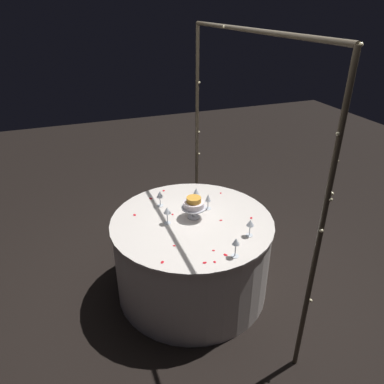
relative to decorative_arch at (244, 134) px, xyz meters
The scene contains 25 objects.
ground_plane 1.60m from the decorative_arch, 90.17° to the right, with size 12.00×12.00×0.00m, color black.
decorative_arch is the anchor object (origin of this frame).
main_table 1.23m from the decorative_arch, 90.17° to the right, with size 1.46×1.46×0.79m.
tiered_cake 0.75m from the decorative_arch, 94.79° to the right, with size 0.22×0.22×0.20m.
wine_glass_0 0.75m from the decorative_arch, 14.23° to the right, with size 0.06×0.06×0.15m.
wine_glass_1 0.70m from the decorative_arch, 118.02° to the right, with size 0.06×0.06×0.15m.
wine_glass_2 0.97m from the decorative_arch, 117.76° to the right, with size 0.06×0.06×0.16m.
wine_glass_3 0.77m from the decorative_arch, 133.03° to the right, with size 0.06×0.06×0.15m.
wine_glass_4 0.93m from the decorative_arch, 29.23° to the right, with size 0.06×0.06×0.17m.
wine_glass_5 0.93m from the decorative_arch, 92.33° to the right, with size 0.06×0.06×0.16m.
rose_petal_0 1.11m from the decorative_arch, 139.33° to the right, with size 0.03×0.02×0.00m, color red.
rose_petal_1 0.90m from the decorative_arch, 113.78° to the right, with size 0.04×0.03×0.00m, color red.
rose_petal_2 0.76m from the decorative_arch, 17.07° to the left, with size 0.03×0.02×0.00m, color red.
rose_petal_3 0.91m from the decorative_arch, 120.82° to the right, with size 0.03×0.02×0.00m, color red.
rose_petal_4 1.25m from the decorative_arch, 61.50° to the right, with size 0.03×0.02×0.00m, color red.
rose_petal_5 1.09m from the decorative_arch, 39.81° to the right, with size 0.03×0.02×0.00m, color red.
rose_petal_6 0.97m from the decorative_arch, 104.08° to the right, with size 0.03×0.02×0.00m, color red.
rose_petal_7 0.78m from the decorative_arch, 66.41° to the right, with size 0.03×0.02×0.00m, color red.
rose_petal_8 1.02m from the decorative_arch, 35.22° to the right, with size 0.04×0.03×0.00m, color red.
rose_petal_9 1.15m from the decorative_arch, 125.85° to the right, with size 0.04×0.03×0.00m, color red.
rose_petal_10 1.09m from the decorative_arch, 66.81° to the right, with size 0.02×0.02×0.00m, color red.
rose_petal_11 1.22m from the decorative_arch, 105.82° to the right, with size 0.04×0.03×0.00m, color red.
rose_petal_12 1.12m from the decorative_arch, 44.49° to the right, with size 0.03×0.02×0.00m, color red.
rose_petal_13 0.83m from the decorative_arch, behind, with size 0.03×0.02×0.00m, color red.
rose_petal_14 1.00m from the decorative_arch, 43.94° to the right, with size 0.02×0.02×0.00m, color red.
Camera 1 is at (2.56, -0.96, 2.51)m, focal length 33.82 mm.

